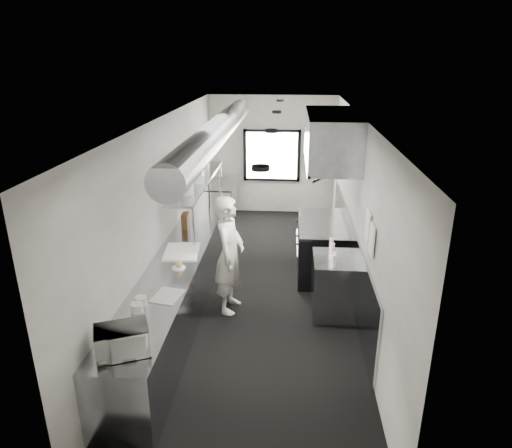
% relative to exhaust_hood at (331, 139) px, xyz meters
% --- Properties ---
extents(floor, '(3.00, 8.00, 0.01)m').
position_rel_exhaust_hood_xyz_m(floor, '(-1.10, -0.70, -2.39)').
color(floor, black).
rests_on(floor, ground).
extents(ceiling, '(3.00, 8.00, 0.01)m').
position_rel_exhaust_hood_xyz_m(ceiling, '(-1.10, -0.70, 0.41)').
color(ceiling, silver).
rests_on(ceiling, wall_back).
extents(wall_back, '(3.00, 0.02, 2.80)m').
position_rel_exhaust_hood_xyz_m(wall_back, '(-1.10, 3.30, -0.99)').
color(wall_back, beige).
rests_on(wall_back, floor).
extents(wall_front, '(3.00, 0.02, 2.80)m').
position_rel_exhaust_hood_xyz_m(wall_front, '(-1.10, -4.70, -0.99)').
color(wall_front, beige).
rests_on(wall_front, floor).
extents(wall_left, '(0.02, 8.00, 2.80)m').
position_rel_exhaust_hood_xyz_m(wall_left, '(-2.60, -0.70, -0.99)').
color(wall_left, beige).
rests_on(wall_left, floor).
extents(wall_right, '(0.02, 8.00, 2.80)m').
position_rel_exhaust_hood_xyz_m(wall_right, '(0.40, -0.70, -0.99)').
color(wall_right, beige).
rests_on(wall_right, floor).
extents(wall_cladding, '(0.03, 5.50, 1.10)m').
position_rel_exhaust_hood_xyz_m(wall_cladding, '(0.38, -0.40, -1.84)').
color(wall_cladding, gray).
rests_on(wall_cladding, wall_right).
extents(hvac_duct, '(0.40, 6.40, 0.40)m').
position_rel_exhaust_hood_xyz_m(hvac_duct, '(-1.80, -0.30, 0.16)').
color(hvac_duct, gray).
rests_on(hvac_duct, ceiling).
extents(service_window, '(1.36, 0.05, 1.25)m').
position_rel_exhaust_hood_xyz_m(service_window, '(-1.10, 3.26, -0.99)').
color(service_window, white).
rests_on(service_window, wall_back).
extents(exhaust_hood, '(0.81, 2.20, 0.88)m').
position_rel_exhaust_hood_xyz_m(exhaust_hood, '(0.00, 0.00, 0.00)').
color(exhaust_hood, gray).
rests_on(exhaust_hood, ceiling).
extents(prep_counter, '(0.70, 6.00, 0.90)m').
position_rel_exhaust_hood_xyz_m(prep_counter, '(-2.25, -1.20, -1.94)').
color(prep_counter, gray).
rests_on(prep_counter, floor).
extents(pass_shelf, '(0.45, 3.00, 0.68)m').
position_rel_exhaust_hood_xyz_m(pass_shelf, '(-2.29, 0.30, -0.86)').
color(pass_shelf, gray).
rests_on(pass_shelf, prep_counter).
extents(range, '(0.88, 1.60, 0.94)m').
position_rel_exhaust_hood_xyz_m(range, '(-0.06, 0.00, -1.92)').
color(range, black).
rests_on(range, floor).
extents(bottle_station, '(0.65, 0.80, 0.90)m').
position_rel_exhaust_hood_xyz_m(bottle_station, '(0.05, -1.40, -1.94)').
color(bottle_station, gray).
rests_on(bottle_station, floor).
extents(far_work_table, '(0.70, 1.20, 0.90)m').
position_rel_exhaust_hood_xyz_m(far_work_table, '(-2.25, 2.50, -1.94)').
color(far_work_table, gray).
rests_on(far_work_table, floor).
extents(notice_sheet_a, '(0.02, 0.28, 0.38)m').
position_rel_exhaust_hood_xyz_m(notice_sheet_a, '(0.37, -1.90, -0.79)').
color(notice_sheet_a, white).
rests_on(notice_sheet_a, wall_right).
extents(notice_sheet_b, '(0.02, 0.28, 0.38)m').
position_rel_exhaust_hood_xyz_m(notice_sheet_b, '(0.37, -2.25, -0.84)').
color(notice_sheet_b, white).
rests_on(notice_sheet_b, wall_right).
extents(line_cook, '(0.50, 0.70, 1.80)m').
position_rel_exhaust_hood_xyz_m(line_cook, '(-1.51, -1.39, -1.49)').
color(line_cook, silver).
rests_on(line_cook, floor).
extents(microwave, '(0.58, 0.52, 0.29)m').
position_rel_exhaust_hood_xyz_m(microwave, '(-2.25, -3.82, -1.35)').
color(microwave, silver).
rests_on(microwave, prep_counter).
extents(deli_tub_a, '(0.15, 0.15, 0.10)m').
position_rel_exhaust_hood_xyz_m(deli_tub_a, '(-2.36, -3.05, -1.44)').
color(deli_tub_a, beige).
rests_on(deli_tub_a, prep_counter).
extents(deli_tub_b, '(0.16, 0.16, 0.10)m').
position_rel_exhaust_hood_xyz_m(deli_tub_b, '(-2.36, -2.90, -1.44)').
color(deli_tub_b, beige).
rests_on(deli_tub_b, prep_counter).
extents(newspaper, '(0.39, 0.45, 0.01)m').
position_rel_exhaust_hood_xyz_m(newspaper, '(-2.11, -2.68, -1.49)').
color(newspaper, silver).
rests_on(newspaper, prep_counter).
extents(small_plate, '(0.21, 0.21, 0.02)m').
position_rel_exhaust_hood_xyz_m(small_plate, '(-2.14, -1.90, -1.48)').
color(small_plate, white).
rests_on(small_plate, prep_counter).
extents(pastry, '(0.10, 0.10, 0.10)m').
position_rel_exhaust_hood_xyz_m(pastry, '(-2.14, -1.90, -1.43)').
color(pastry, tan).
rests_on(pastry, small_plate).
extents(cutting_board, '(0.56, 0.71, 0.02)m').
position_rel_exhaust_hood_xyz_m(cutting_board, '(-2.23, -1.36, -1.48)').
color(cutting_board, white).
rests_on(cutting_board, prep_counter).
extents(knife_block, '(0.11, 0.23, 0.25)m').
position_rel_exhaust_hood_xyz_m(knife_block, '(-2.40, -0.32, -1.37)').
color(knife_block, brown).
rests_on(knife_block, prep_counter).
extents(plate_stack_a, '(0.26, 0.26, 0.26)m').
position_rel_exhaust_hood_xyz_m(plate_stack_a, '(-2.29, -0.55, -0.69)').
color(plate_stack_a, white).
rests_on(plate_stack_a, pass_shelf).
extents(plate_stack_b, '(0.28, 0.28, 0.33)m').
position_rel_exhaust_hood_xyz_m(plate_stack_b, '(-2.28, 0.13, -0.65)').
color(plate_stack_b, white).
rests_on(plate_stack_b, pass_shelf).
extents(plate_stack_c, '(0.31, 0.31, 0.36)m').
position_rel_exhaust_hood_xyz_m(plate_stack_c, '(-2.30, 0.36, -0.64)').
color(plate_stack_c, white).
rests_on(plate_stack_c, pass_shelf).
extents(plate_stack_d, '(0.29, 0.29, 0.36)m').
position_rel_exhaust_hood_xyz_m(plate_stack_d, '(-2.32, 1.07, -0.64)').
color(plate_stack_d, white).
rests_on(plate_stack_d, pass_shelf).
extents(squeeze_bottle_a, '(0.08, 0.08, 0.18)m').
position_rel_exhaust_hood_xyz_m(squeeze_bottle_a, '(-0.01, -1.69, -1.40)').
color(squeeze_bottle_a, white).
rests_on(squeeze_bottle_a, bottle_station).
extents(squeeze_bottle_b, '(0.07, 0.07, 0.17)m').
position_rel_exhaust_hood_xyz_m(squeeze_bottle_b, '(0.02, -1.56, -1.41)').
color(squeeze_bottle_b, white).
rests_on(squeeze_bottle_b, bottle_station).
extents(squeeze_bottle_c, '(0.07, 0.07, 0.17)m').
position_rel_exhaust_hood_xyz_m(squeeze_bottle_c, '(-0.02, -1.39, -1.40)').
color(squeeze_bottle_c, white).
rests_on(squeeze_bottle_c, bottle_station).
extents(squeeze_bottle_d, '(0.07, 0.07, 0.16)m').
position_rel_exhaust_hood_xyz_m(squeeze_bottle_d, '(0.01, -1.24, -1.41)').
color(squeeze_bottle_d, white).
rests_on(squeeze_bottle_d, bottle_station).
extents(squeeze_bottle_e, '(0.07, 0.07, 0.18)m').
position_rel_exhaust_hood_xyz_m(squeeze_bottle_e, '(0.01, -1.07, -1.40)').
color(squeeze_bottle_e, white).
rests_on(squeeze_bottle_e, bottle_station).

